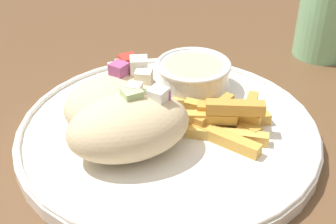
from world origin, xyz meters
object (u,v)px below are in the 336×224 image
at_px(plate, 168,132).
at_px(sauce_ramekin, 193,74).
at_px(pita_sandwich_far, 115,100).
at_px(fries_pile, 226,118).
at_px(pita_sandwich_near, 129,126).
at_px(water_glass, 324,26).

height_order(plate, sauce_ramekin, sauce_ramekin).
xyz_separation_m(pita_sandwich_far, fries_pile, (0.11, -0.01, -0.02)).
distance_m(pita_sandwich_near, sauce_ramekin, 0.13).
xyz_separation_m(fries_pile, water_glass, (0.16, 0.19, 0.02)).
xyz_separation_m(plate, sauce_ramekin, (0.03, 0.08, 0.02)).
distance_m(plate, pita_sandwich_far, 0.06).
bearing_deg(pita_sandwich_far, plate, -53.03).
xyz_separation_m(plate, pita_sandwich_near, (-0.04, -0.03, 0.03)).
bearing_deg(sauce_ramekin, plate, -112.16).
height_order(pita_sandwich_far, fries_pile, pita_sandwich_far).
xyz_separation_m(plate, pita_sandwich_far, (-0.05, 0.01, 0.03)).
relative_size(pita_sandwich_near, pita_sandwich_far, 1.03).
relative_size(pita_sandwich_far, sauce_ramekin, 1.54).
distance_m(pita_sandwich_far, water_glass, 0.32).
distance_m(pita_sandwich_near, pita_sandwich_far, 0.05).
height_order(pita_sandwich_near, sauce_ramekin, pita_sandwich_near).
bearing_deg(plate, fries_pile, -0.26).
relative_size(fries_pile, sauce_ramekin, 1.41).
bearing_deg(plate, pita_sandwich_near, -136.74).
bearing_deg(pita_sandwich_far, water_glass, -5.03).
relative_size(plate, water_glass, 3.30).
distance_m(fries_pile, sauce_ramekin, 0.08).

